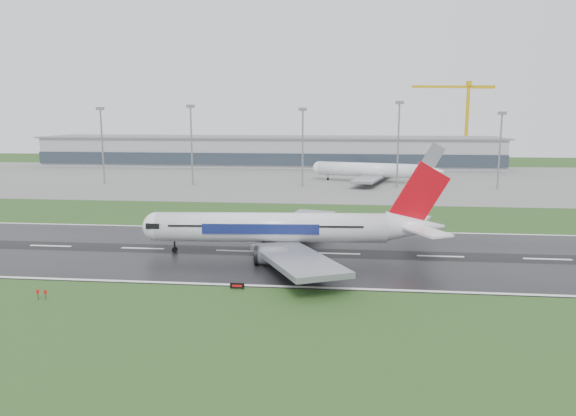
# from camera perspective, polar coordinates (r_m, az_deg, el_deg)

# --- Properties ---
(ground) EXTENTS (520.00, 520.00, 0.00)m
(ground) POSITION_cam_1_polar(r_m,az_deg,el_deg) (115.43, -15.10, -4.18)
(ground) COLOR #224419
(ground) RESTS_ON ground
(runway) EXTENTS (400.00, 45.00, 0.10)m
(runway) POSITION_cam_1_polar(r_m,az_deg,el_deg) (115.42, -15.10, -4.16)
(runway) COLOR black
(runway) RESTS_ON ground
(apron) EXTENTS (400.00, 130.00, 0.08)m
(apron) POSITION_cam_1_polar(r_m,az_deg,el_deg) (234.57, -4.11, 3.14)
(apron) COLOR slate
(apron) RESTS_ON ground
(terminal) EXTENTS (240.00, 36.00, 15.00)m
(terminal) POSITION_cam_1_polar(r_m,az_deg,el_deg) (292.90, -2.06, 5.95)
(terminal) COLOR #8F9299
(terminal) RESTS_ON ground
(main_airliner) EXTENTS (63.56, 60.95, 17.57)m
(main_airliner) POSITION_cam_1_polar(r_m,az_deg,el_deg) (105.85, 0.49, -0.17)
(main_airliner) COLOR white
(main_airliner) RESTS_ON runway
(parked_airliner) EXTENTS (65.48, 62.75, 16.01)m
(parked_airliner) POSITION_cam_1_polar(r_m,az_deg,el_deg) (222.94, 9.06, 4.77)
(parked_airliner) COLOR white
(parked_airliner) RESTS_ON apron
(tower_crane) EXTENTS (45.19, 11.62, 44.97)m
(tower_crane) POSITION_cam_1_polar(r_m,az_deg,el_deg) (311.25, 18.36, 8.46)
(tower_crane) COLOR gold
(tower_crane) RESTS_ON ground
(runway_sign) EXTENTS (2.28, 0.90, 1.04)m
(runway_sign) POSITION_cam_1_polar(r_m,az_deg,el_deg) (86.56, -5.39, -8.21)
(runway_sign) COLOR black
(runway_sign) RESTS_ON ground
(floodmast_1) EXTENTS (0.64, 0.64, 29.01)m
(floodmast_1) POSITION_cam_1_polar(r_m,az_deg,el_deg) (225.78, -19.01, 6.06)
(floodmast_1) COLOR gray
(floodmast_1) RESTS_ON ground
(floodmast_2) EXTENTS (0.64, 0.64, 29.85)m
(floodmast_2) POSITION_cam_1_polar(r_m,az_deg,el_deg) (213.07, -10.14, 6.36)
(floodmast_2) COLOR gray
(floodmast_2) RESTS_ON ground
(floodmast_3) EXTENTS (0.64, 0.64, 28.67)m
(floodmast_3) POSITION_cam_1_polar(r_m,az_deg,el_deg) (205.35, 1.55, 6.21)
(floodmast_3) COLOR gray
(floodmast_3) RESTS_ON ground
(floodmast_4) EXTENTS (0.64, 0.64, 31.06)m
(floodmast_4) POSITION_cam_1_polar(r_m,az_deg,el_deg) (205.57, 11.55, 6.36)
(floodmast_4) COLOR gray
(floodmast_4) RESTS_ON ground
(floodmast_5) EXTENTS (0.64, 0.64, 27.24)m
(floodmast_5) POSITION_cam_1_polar(r_m,az_deg,el_deg) (212.29, 21.45, 5.47)
(floodmast_5) COLOR gray
(floodmast_5) RESTS_ON ground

